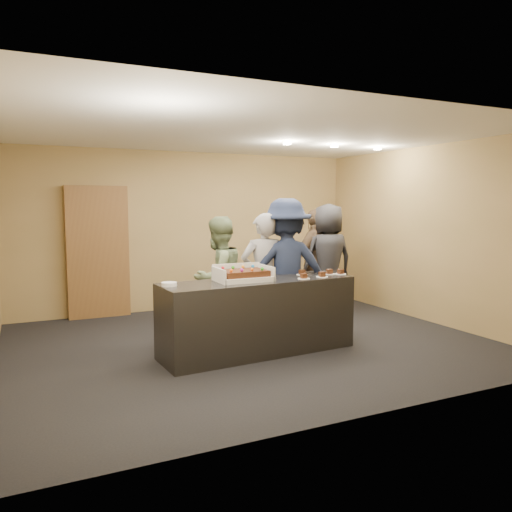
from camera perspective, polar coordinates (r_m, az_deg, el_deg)
name	(u,v)px	position (r m, az deg, el deg)	size (l,w,h in m)	color
room	(251,240)	(6.41, -0.61, 1.82)	(6.04, 6.00, 2.70)	black
serving_counter	(258,316)	(6.12, 0.24, -6.91)	(2.40, 0.70, 0.90)	black
storage_cabinet	(98,252)	(8.33, -17.62, 0.43)	(0.95, 0.15, 2.10)	brown
cake_box	(242,277)	(5.97, -1.57, -2.41)	(0.64, 0.44, 0.19)	white
sheet_cake	(243,273)	(5.94, -1.48, -1.94)	(0.55, 0.38, 0.11)	#39210D
plate_stack	(169,284)	(5.66, -9.91, -3.19)	(0.17, 0.17, 0.04)	white
slice_a	(304,277)	(6.13, 5.48, -2.41)	(0.15, 0.15, 0.07)	white
slice_b	(302,273)	(6.47, 5.29, -1.97)	(0.15, 0.15, 0.07)	white
slice_c	(322,275)	(6.30, 7.56, -2.20)	(0.15, 0.15, 0.07)	white
slice_d	(329,273)	(6.57, 8.39, -1.89)	(0.15, 0.15, 0.07)	white
slice_e	(341,273)	(6.59, 9.65, -1.88)	(0.15, 0.15, 0.07)	white
person_server_grey	(263,277)	(6.61, 0.83, -2.44)	(0.62, 0.41, 1.70)	#9B9A9F
person_sage_man	(218,278)	(6.69, -4.32, -2.56)	(0.80, 0.62, 1.65)	gray
person_navy_man	(286,269)	(6.71, 3.43, -1.49)	(1.22, 0.70, 1.89)	#1C2541
person_brown_extra	(316,262)	(8.29, 6.91, -0.64)	(1.02, 0.42, 1.73)	brown
person_dark_suit	(328,260)	(8.19, 8.18, -0.43)	(0.89, 0.58, 1.82)	#242429
ceiling_spotlights	(334,146)	(7.67, 8.95, 12.31)	(1.72, 0.12, 0.03)	#FFEAC6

